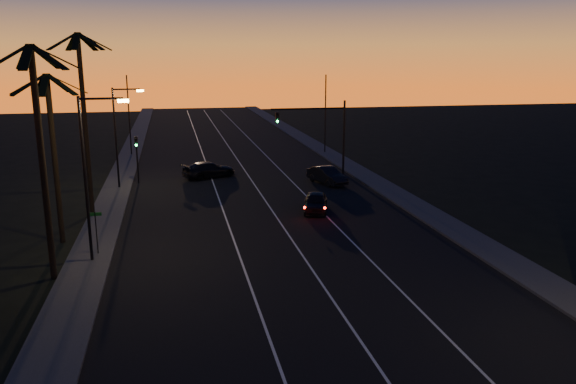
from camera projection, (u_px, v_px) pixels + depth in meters
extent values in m
cube|color=black|center=(262.00, 206.00, 42.36)|extent=(20.00, 170.00, 0.01)
cube|color=#32312F|center=(107.00, 213.00, 40.11)|extent=(2.40, 170.00, 0.16)
cube|color=#32312F|center=(401.00, 197.00, 44.56)|extent=(2.40, 170.00, 0.16)
cube|color=silver|center=(222.00, 208.00, 41.76)|extent=(0.12, 160.00, 0.01)
cube|color=silver|center=(268.00, 205.00, 42.45)|extent=(0.12, 160.00, 0.01)
cube|color=silver|center=(313.00, 203.00, 43.15)|extent=(0.12, 160.00, 0.01)
cylinder|color=black|center=(43.00, 167.00, 27.09)|extent=(0.32, 0.32, 11.50)
cube|color=black|center=(56.00, 57.00, 26.33)|extent=(2.18, 0.92, 1.18)
cube|color=black|center=(46.00, 57.00, 26.88)|extent=(1.25, 2.12, 1.18)
cube|color=black|center=(25.00, 57.00, 26.67)|extent=(1.34, 2.09, 1.18)
cube|color=black|center=(8.00, 57.00, 25.86)|extent=(2.18, 0.82, 1.18)
cube|color=black|center=(8.00, 57.00, 25.06)|extent=(1.90, 1.69, 1.18)
cube|color=black|center=(26.00, 57.00, 24.87)|extent=(0.45, 2.16, 1.18)
cube|color=black|center=(48.00, 57.00, 25.43)|extent=(1.95, 1.61, 1.18)
cylinder|color=black|center=(55.00, 161.00, 32.85)|extent=(0.32, 0.32, 10.00)
cube|color=black|center=(67.00, 84.00, 32.27)|extent=(2.18, 0.92, 1.18)
cube|color=black|center=(59.00, 83.00, 32.82)|extent=(1.25, 2.12, 1.18)
cube|color=black|center=(42.00, 83.00, 32.62)|extent=(1.34, 2.09, 1.18)
cube|color=black|center=(29.00, 84.00, 31.81)|extent=(2.18, 0.82, 1.18)
cube|color=black|center=(29.00, 85.00, 31.00)|extent=(1.90, 1.69, 1.18)
cube|color=black|center=(44.00, 85.00, 30.81)|extent=(0.45, 2.16, 1.18)
cube|color=black|center=(61.00, 84.00, 31.37)|extent=(1.95, 1.61, 1.18)
cylinder|color=black|center=(85.00, 127.00, 38.47)|extent=(0.32, 0.32, 12.50)
cube|color=black|center=(95.00, 42.00, 37.59)|extent=(2.18, 0.92, 1.18)
cube|color=black|center=(87.00, 42.00, 38.14)|extent=(1.25, 2.12, 1.18)
cube|color=black|center=(73.00, 42.00, 37.94)|extent=(1.34, 2.09, 1.18)
cube|color=black|center=(62.00, 41.00, 37.13)|extent=(2.18, 0.82, 1.18)
cube|color=black|center=(63.00, 41.00, 36.33)|extent=(1.90, 1.69, 1.18)
cube|color=black|center=(76.00, 41.00, 36.13)|extent=(0.45, 2.16, 1.18)
cube|color=black|center=(90.00, 41.00, 36.70)|extent=(1.95, 1.61, 1.18)
cylinder|color=black|center=(85.00, 182.00, 29.60)|extent=(0.16, 0.16, 9.00)
cylinder|color=black|center=(101.00, 99.00, 28.80)|extent=(2.20, 0.12, 0.12)
cube|color=#EEC25F|center=(123.00, 101.00, 29.05)|extent=(0.55, 0.26, 0.16)
cylinder|color=black|center=(116.00, 139.00, 46.79)|extent=(0.16, 0.16, 8.50)
cylinder|color=black|center=(126.00, 89.00, 46.05)|extent=(2.20, 0.12, 0.12)
cube|color=#EEC25F|center=(140.00, 91.00, 46.30)|extent=(0.55, 0.26, 0.16)
cylinder|color=black|center=(97.00, 234.00, 31.34)|extent=(0.06, 0.06, 2.60)
cube|color=#0E5517|center=(95.00, 214.00, 31.07)|extent=(0.70, 0.03, 0.20)
cylinder|color=black|center=(344.00, 138.00, 52.94)|extent=(0.20, 0.20, 7.00)
cylinder|color=black|center=(308.00, 109.00, 51.59)|extent=(7.00, 0.16, 0.16)
cube|color=black|center=(277.00, 118.00, 51.19)|extent=(0.32, 0.28, 1.00)
sphere|color=black|center=(278.00, 114.00, 50.95)|extent=(0.20, 0.20, 0.20)
sphere|color=black|center=(278.00, 118.00, 51.03)|extent=(0.20, 0.20, 0.20)
sphere|color=#14FF59|center=(278.00, 121.00, 51.10)|extent=(0.20, 0.20, 0.20)
cylinder|color=black|center=(137.00, 160.00, 49.50)|extent=(0.14, 0.14, 4.20)
cube|color=black|center=(136.00, 142.00, 49.12)|extent=(0.28, 0.25, 0.90)
sphere|color=black|center=(136.00, 139.00, 48.91)|extent=(0.18, 0.18, 0.18)
sphere|color=black|center=(136.00, 142.00, 48.98)|extent=(0.18, 0.18, 0.18)
sphere|color=#14FF59|center=(136.00, 145.00, 49.04)|extent=(0.18, 0.18, 0.18)
cylinder|color=black|center=(129.00, 116.00, 62.91)|extent=(0.14, 0.14, 9.00)
cylinder|color=black|center=(325.00, 114.00, 64.42)|extent=(0.14, 0.14, 9.00)
imported|color=black|center=(316.00, 202.00, 40.65)|extent=(2.69, 4.32, 1.37)
sphere|color=#FF0F05|center=(305.00, 208.00, 38.32)|extent=(0.18, 0.18, 0.18)
sphere|color=#FF0F05|center=(325.00, 208.00, 38.22)|extent=(0.18, 0.18, 0.18)
imported|color=black|center=(327.00, 175.00, 49.58)|extent=(2.91, 4.76, 1.48)
imported|color=black|center=(209.00, 170.00, 52.06)|extent=(5.44, 3.88, 1.46)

